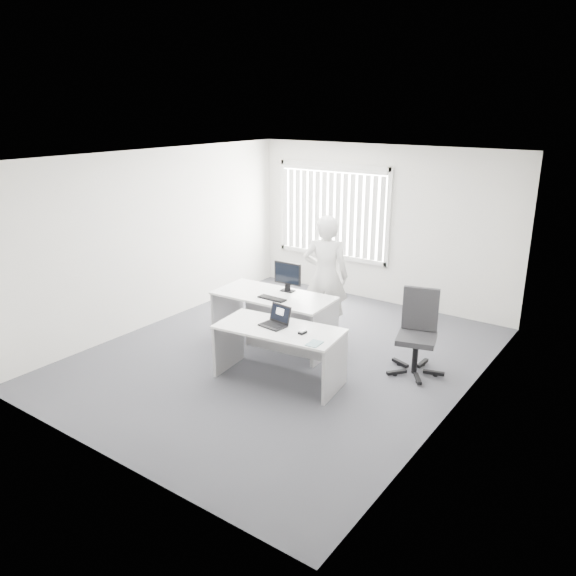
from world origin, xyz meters
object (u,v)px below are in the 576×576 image
Objects in this scene: desk_far at (274,309)px; monitor at (288,277)px; person at (326,276)px; office_chair at (416,347)px; desk_near at (279,342)px; laptop at (273,317)px.

monitor reaches higher than desk_far.
office_chair is at bearing 142.83° from person.
monitor reaches higher than office_chair.
monitor is at bearing 113.20° from desk_near.
monitor is (-0.31, -0.57, 0.08)m from person.
desk_far is at bearing 41.50° from person.
desk_far is at bearing 123.05° from desk_near.
office_chair is 2.58× the size of monitor.
person reaches higher than monitor.
desk_far is 1.10m from laptop.
desk_near is 0.35m from laptop.
desk_near is 5.16× the size of laptop.
desk_near is at bearing -63.31° from monitor.
laptop reaches higher than desk_far.
monitor is (-0.65, 1.10, 0.49)m from desk_near.
person reaches higher than desk_near.
laptop is (0.25, -1.68, -0.08)m from person.
monitor reaches higher than laptop.
desk_far is 0.52m from monitor.
person is (-0.34, 1.67, 0.42)m from desk_near.
desk_near is at bearing -53.28° from desk_far.
office_chair reaches higher than desk_far.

